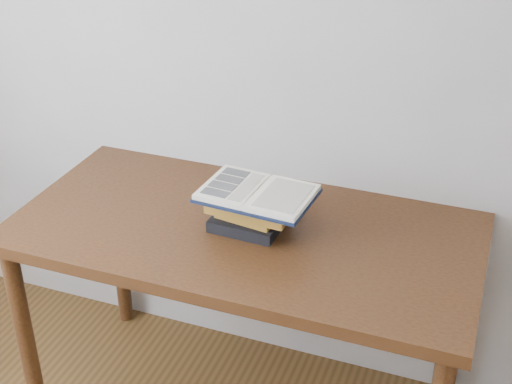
% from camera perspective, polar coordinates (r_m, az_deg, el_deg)
% --- Properties ---
extents(desk, '(1.50, 0.75, 0.80)m').
position_cam_1_polar(desk, '(2.35, -0.89, -4.79)').
color(desk, '#452D11').
rests_on(desk, ground).
extents(book_stack, '(0.27, 0.19, 0.13)m').
position_cam_1_polar(book_stack, '(2.26, -0.32, -1.34)').
color(book_stack, black).
rests_on(book_stack, desk).
extents(open_book, '(0.36, 0.26, 0.03)m').
position_cam_1_polar(open_book, '(2.19, 0.12, -0.10)').
color(open_book, black).
rests_on(open_book, book_stack).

